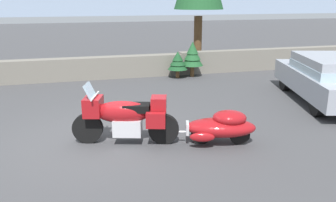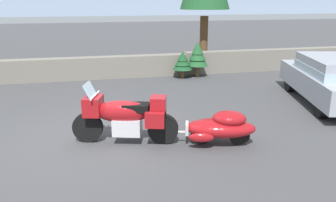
{
  "view_description": "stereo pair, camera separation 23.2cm",
  "coord_description": "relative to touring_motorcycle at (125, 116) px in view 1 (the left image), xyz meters",
  "views": [
    {
      "loc": [
        -0.29,
        -7.59,
        3.06
      ],
      "look_at": [
        1.71,
        -0.26,
        0.85
      ],
      "focal_mm": 38.14,
      "sensor_mm": 36.0,
      "label": 1
    },
    {
      "loc": [
        -0.06,
        -7.64,
        3.06
      ],
      "look_at": [
        1.71,
        -0.26,
        0.85
      ],
      "focal_mm": 38.14,
      "sensor_mm": 36.0,
      "label": 2
    }
  ],
  "objects": [
    {
      "name": "car_shaped_trailer",
      "position": [
        1.98,
        -0.6,
        -0.21
      ],
      "size": [
        2.21,
        1.11,
        0.76
      ],
      "color": "black",
      "rests_on": "ground"
    },
    {
      "name": "ground_plane",
      "position": [
        -0.72,
        0.36,
        -0.62
      ],
      "size": [
        80.0,
        80.0,
        0.0
      ],
      "primitive_type": "plane",
      "color": "#424244"
    },
    {
      "name": "touring_motorcycle",
      "position": [
        0.0,
        0.0,
        0.0
      ],
      "size": [
        2.25,
        1.14,
        1.33
      ],
      "color": "black",
      "rests_on": "ground"
    },
    {
      "name": "pine_sapling_near",
      "position": [
        2.99,
        6.01,
        0.03
      ],
      "size": [
        0.78,
        0.78,
        1.05
      ],
      "color": "brown",
      "rests_on": "ground"
    },
    {
      "name": "pine_sapling_farther",
      "position": [
        3.62,
        6.1,
        0.25
      ],
      "size": [
        0.85,
        0.85,
        1.4
      ],
      "color": "brown",
      "rests_on": "ground"
    },
    {
      "name": "stone_guard_wall",
      "position": [
        -0.83,
        6.69,
        -0.17
      ],
      "size": [
        24.0,
        0.53,
        0.96
      ],
      "color": "slate",
      "rests_on": "ground"
    },
    {
      "name": "sedan_at_right_edge",
      "position": [
        6.33,
        1.56,
        0.15
      ],
      "size": [
        2.96,
        4.82,
        1.41
      ],
      "color": "black",
      "rests_on": "ground"
    }
  ]
}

